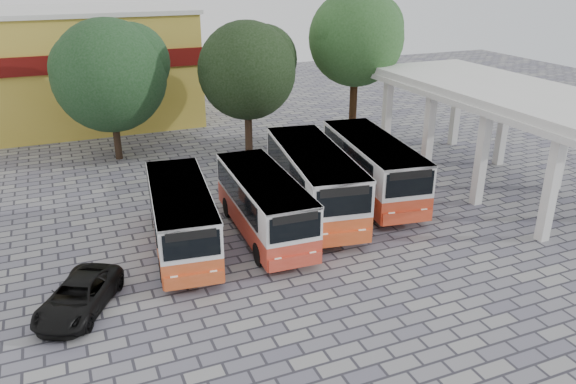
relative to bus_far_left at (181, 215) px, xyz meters
name	(u,v)px	position (x,y,z in m)	size (l,w,h in m)	color
ground	(357,247)	(6.89, -2.76, -1.59)	(90.00, 90.00, 0.00)	slate
terminal_shelter	(500,94)	(17.39, 1.24, 3.33)	(6.80, 15.80, 5.40)	silver
shophouse_block	(51,69)	(-4.11, 23.23, 2.57)	(20.40, 10.40, 8.30)	gold
bus_far_left	(181,215)	(0.00, 0.00, 0.00)	(3.18, 7.84, 2.74)	#D15122
bus_centre_left	(264,202)	(3.64, -0.11, 0.01)	(2.64, 7.75, 2.76)	red
bus_centre_right	(314,177)	(6.66, 1.23, 0.24)	(3.98, 9.12, 3.17)	#D95120
bus_far_right	(372,165)	(10.28, 1.90, 0.18)	(3.75, 8.77, 3.05)	#D84322
tree_left	(110,72)	(-0.93, 13.28, 3.78)	(6.99, 6.65, 8.47)	#332318
tree_middle	(248,67)	(6.76, 10.85, 3.92)	(6.18, 5.89, 8.26)	#432E20
tree_right	(357,35)	(14.14, 10.89, 5.44)	(6.38, 6.07, 9.87)	#372010
parked_car	(79,296)	(-4.39, -3.15, -1.02)	(1.88, 4.07, 1.13)	black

